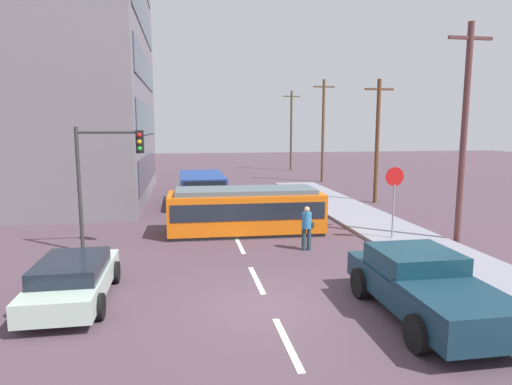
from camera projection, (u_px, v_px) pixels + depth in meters
ground_plane at (229, 224)px, 21.11m from camera, size 120.00×120.00×0.00m
sidewalk_curb_right at (401, 237)px, 18.30m from camera, size 3.20×36.00×0.14m
lane_stripe_0 at (287, 343)px, 9.40m from camera, size 0.16×2.40×0.01m
lane_stripe_1 at (256, 280)px, 13.30m from camera, size 0.16×2.40×0.01m
lane_stripe_2 at (240, 245)px, 17.21m from camera, size 0.16×2.40×0.01m
lane_stripe_3 at (222, 208)px, 25.08m from camera, size 0.16×2.40×0.01m
lane_stripe_4 at (214, 193)px, 30.94m from camera, size 0.16×2.40×0.01m
streetcar_tram at (246, 210)px, 19.16m from camera, size 6.71×2.70×1.97m
city_bus at (202, 187)px, 25.98m from camera, size 2.59×5.71×1.86m
pedestrian_crossing at (307, 226)px, 16.42m from camera, size 0.49×0.36×1.67m
pickup_truck_parked at (424, 286)px, 10.57m from camera, size 2.30×5.01×1.55m
parked_sedan_near at (73, 279)px, 11.56m from camera, size 1.95×4.29×1.19m
stop_sign at (394, 188)px, 17.58m from camera, size 0.76×0.07×2.88m
traffic_light_mast at (106, 165)px, 16.08m from camera, size 2.42×0.33×4.61m
utility_pole_near at (464, 131)px, 17.06m from camera, size 1.80×0.24×8.53m
utility_pole_mid at (377, 139)px, 26.54m from camera, size 1.80×0.24×7.45m
utility_pole_far at (323, 129)px, 36.79m from camera, size 1.80×0.24×8.53m
utility_pole_distant at (291, 129)px, 47.19m from camera, size 1.80×0.24×8.48m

